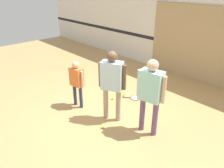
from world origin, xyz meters
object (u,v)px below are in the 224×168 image
tennis_ball_stray_left (113,99)px  tennis_ball_by_spare_racket (124,95)px  person_student_left (77,79)px  person_student_right (151,90)px  tennis_ball_near_instructor (103,127)px  person_instructor (112,79)px  racket_spare_on_floor (135,98)px

tennis_ball_stray_left → tennis_ball_by_spare_racket: bearing=79.5°
person_student_left → tennis_ball_stray_left: (0.37, 0.86, -0.71)m
person_student_right → tennis_ball_near_instructor: person_student_right is taller
tennis_ball_stray_left → person_student_left: bearing=-113.0°
person_instructor → tennis_ball_by_spare_racket: size_ratio=24.67×
person_instructor → person_student_right: bearing=-13.5°
person_student_left → tennis_ball_stray_left: bearing=59.8°
person_student_left → person_student_right: size_ratio=0.75×
person_student_left → person_student_right: person_student_right is taller
racket_spare_on_floor → tennis_ball_by_spare_racket: size_ratio=6.87×
person_student_left → tennis_ball_by_spare_racket: size_ratio=18.29×
person_instructor → tennis_ball_by_spare_racket: 1.50m
person_student_left → tennis_ball_stray_left: size_ratio=18.29×
person_student_left → person_student_right: bearing=6.5°
tennis_ball_near_instructor → tennis_ball_by_spare_racket: (-0.71, 1.39, 0.00)m
racket_spare_on_floor → tennis_ball_by_spare_racket: tennis_ball_by_spare_racket is taller
person_instructor → person_student_left: size_ratio=1.35×
racket_spare_on_floor → tennis_ball_stray_left: bearing=11.4°
tennis_ball_near_instructor → tennis_ball_by_spare_racket: bearing=117.1°
tennis_ball_near_instructor → tennis_ball_by_spare_racket: size_ratio=1.00×
person_instructor → person_student_right: (0.86, 0.22, -0.01)m
tennis_ball_near_instructor → tennis_ball_stray_left: size_ratio=1.00×
person_student_right → tennis_ball_near_instructor: bearing=30.8°
racket_spare_on_floor → tennis_ball_stray_left: tennis_ball_stray_left is taller
person_instructor → racket_spare_on_floor: size_ratio=3.59×
person_instructor → tennis_ball_stray_left: size_ratio=24.67×
person_instructor → racket_spare_on_floor: person_instructor is taller
person_student_left → tennis_ball_by_spare_racket: 1.48m
tennis_ball_by_spare_racket → tennis_ball_stray_left: (-0.07, -0.36, 0.00)m
tennis_ball_near_instructor → racket_spare_on_floor: bearing=105.6°
person_instructor → tennis_ball_near_instructor: person_instructor is taller
person_student_left → racket_spare_on_floor: size_ratio=2.66×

